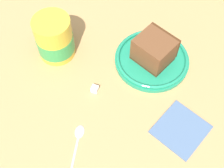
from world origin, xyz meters
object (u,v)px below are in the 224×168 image
object	(u,v)px
folded_napkin	(181,129)
teaspoon	(77,142)
cake_slice	(154,50)
sugar_cube	(95,89)
small_plate	(152,59)
tea_mug	(55,38)

from	to	relation	value
folded_napkin	teaspoon	bearing A→B (deg)	-17.49
cake_slice	sugar_cube	size ratio (longest dim) A/B	7.05
cake_slice	folded_napkin	bearing A→B (deg)	79.66
cake_slice	folded_napkin	world-z (taller)	cake_slice
small_plate	sugar_cube	size ratio (longest dim) A/B	12.02
tea_mug	teaspoon	xyz separation A→B (cm)	(4.59, 24.11, -4.68)
folded_napkin	sugar_cube	distance (cm)	20.80
cake_slice	tea_mug	size ratio (longest dim) A/B	0.96
folded_napkin	sugar_cube	world-z (taller)	sugar_cube
cake_slice	sugar_cube	bearing A→B (deg)	6.48
teaspoon	folded_napkin	bearing A→B (deg)	162.51
cake_slice	sugar_cube	world-z (taller)	cake_slice
cake_slice	teaspoon	size ratio (longest dim) A/B	0.85
cake_slice	small_plate	bearing A→B (deg)	21.63
small_plate	cake_slice	xyz separation A→B (cm)	(-0.25, -0.10, 3.40)
cake_slice	sugar_cube	distance (cm)	16.47
tea_mug	small_plate	bearing A→B (deg)	147.36
cake_slice	teaspoon	bearing A→B (deg)	25.75
small_plate	folded_napkin	world-z (taller)	small_plate
small_plate	teaspoon	distance (cm)	26.74
small_plate	sugar_cube	distance (cm)	15.82
cake_slice	tea_mug	world-z (taller)	tea_mug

